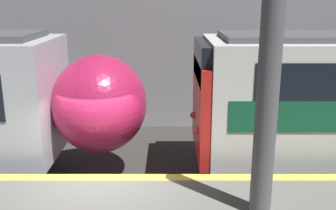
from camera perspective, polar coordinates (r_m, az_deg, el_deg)
name	(u,v)px	position (r m, az deg, el deg)	size (l,w,h in m)	color
station_rear_barrier	(127,57)	(14.33, -5.97, 6.94)	(50.00, 0.15, 5.24)	#939399
support_pillar_near	(265,103)	(6.65, 13.95, 0.27)	(0.37, 0.37, 4.01)	#56565B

